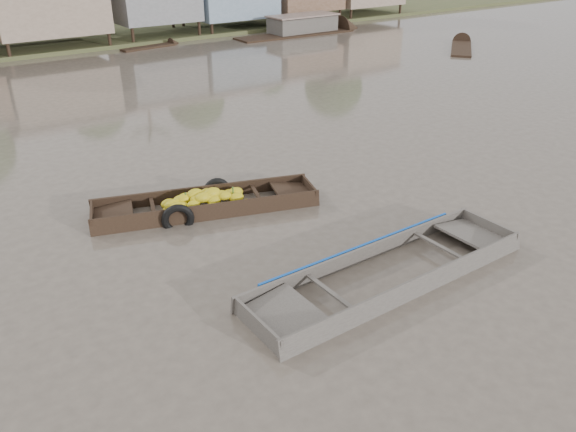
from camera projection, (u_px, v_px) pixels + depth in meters
ground at (305, 257)px, 12.88m from camera, size 120.00×120.00×0.00m
banana_boat at (203, 204)px, 14.96m from camera, size 6.10×3.27×0.86m
viewer_boat at (388, 276)px, 12.10m from camera, size 6.84×1.91×0.55m
distant_boats at (223, 42)px, 36.48m from camera, size 47.50×14.79×1.38m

